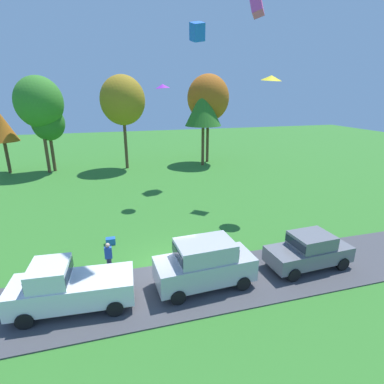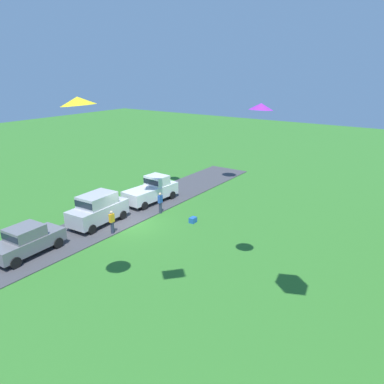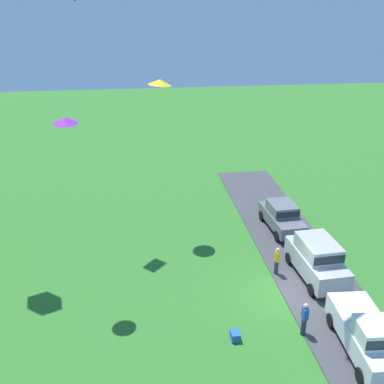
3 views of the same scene
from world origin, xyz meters
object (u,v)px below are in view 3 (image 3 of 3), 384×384
Objects in this scene: car_pickup_far_end at (370,335)px; car_sedan_near_entrance at (282,216)px; kite_delta_mid_center at (160,82)px; kite_delta_low_drifter at (65,120)px; car_suv_by_flagpole at (317,258)px; person_beside_suv at (277,261)px; person_on_lawn at (304,319)px; cooler_box at (235,335)px.

car_pickup_far_end reaches higher than car_sedan_near_entrance.
kite_delta_low_drifter is at bearing 144.18° from kite_delta_mid_center.
car_suv_by_flagpole is 2.18m from person_beside_suv.
car_sedan_near_entrance is at bearing -100.56° from kite_delta_mid_center.
car_suv_by_flagpole is 2.74× the size of person_beside_suv.
kite_delta_low_drifter reaches higher than person_on_lawn.
kite_delta_mid_center is at bearing -35.82° from kite_delta_low_drifter.
cooler_box is (0.10, 3.19, -0.68)m from person_on_lawn.
kite_delta_mid_center is (11.51, 5.56, 8.85)m from person_on_lawn.
kite_delta_mid_center reaches higher than car_suv_by_flagpole.
kite_delta_low_drifter reaches higher than car_suv_by_flagpole.
car_sedan_near_entrance reaches higher than cooler_box.
person_beside_suv is at bearing -35.56° from cooler_box.
cooler_box is 0.48× the size of kite_delta_low_drifter.
kite_delta_mid_center is (11.41, 2.37, 9.52)m from cooler_box.
car_suv_by_flagpole is at bearing -0.61° from car_pickup_far_end.
car_sedan_near_entrance is 3.14× the size of kite_delta_mid_center.
person_on_lawn is at bearing 151.84° from car_suv_by_flagpole.
person_beside_suv is 1.48× the size of kite_delta_low_drifter.
car_pickup_far_end is 9.14× the size of cooler_box.
kite_delta_mid_center is 8.17m from kite_delta_low_drifter.
car_suv_by_flagpole is at bearing -179.21° from car_sedan_near_entrance.
car_suv_by_flagpole is 13.59m from kite_delta_mid_center.
person_on_lawn is 3.26m from cooler_box.
kite_delta_low_drifter reaches higher than person_beside_suv.
person_on_lawn is at bearing -154.21° from kite_delta_mid_center.
person_beside_suv is (0.61, 2.05, -0.42)m from car_suv_by_flagpole.
person_beside_suv is 13.50m from kite_delta_low_drifter.
car_sedan_near_entrance is at bearing 0.79° from car_suv_by_flagpole.
kite_delta_low_drifter is (0.58, 12.65, 7.95)m from car_suv_by_flagpole.
car_suv_by_flagpole reaches higher than car_pickup_far_end.
car_suv_by_flagpole is 7.01m from cooler_box.
car_suv_by_flagpole is at bearing -92.62° from kite_delta_low_drifter.
car_sedan_near_entrance is (5.74, 0.08, -0.25)m from car_suv_by_flagpole.
person_on_lawn is (-4.32, 2.31, -0.42)m from car_suv_by_flagpole.
car_sedan_near_entrance is at bearing 0.08° from car_pickup_far_end.
car_suv_by_flagpole is at bearing -28.16° from person_on_lawn.
person_on_lawn is at bearing 167.49° from car_sedan_near_entrance.
kite_delta_low_drifter reaches higher than car_pickup_far_end.
car_pickup_far_end is 17.58m from kite_delta_mid_center.
cooler_box is at bearing 151.43° from car_sedan_near_entrance.
car_suv_by_flagpole is 8.37× the size of cooler_box.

